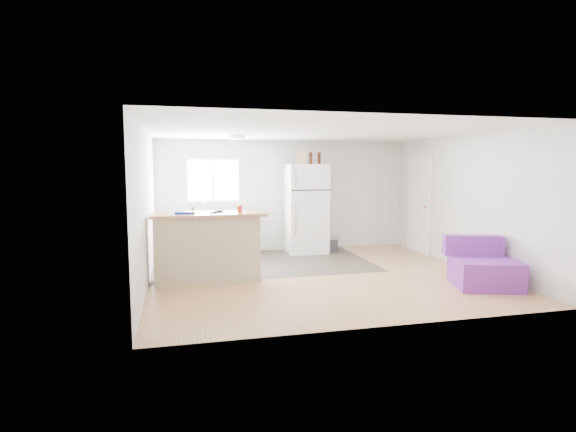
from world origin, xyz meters
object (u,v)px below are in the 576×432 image
(refrigerator, at_px, (306,209))
(cardboard_box, at_px, (302,157))
(mop, at_px, (187,269))
(bottle_left, at_px, (311,158))
(cooler, at_px, (328,244))
(purple_seat, at_px, (483,269))
(bottle_right, at_px, (319,158))
(peninsula, at_px, (207,247))
(blue_tray, at_px, (185,213))
(kitchen_cabinets, at_px, (206,234))
(red_cup, at_px, (240,208))
(cleaner_jug, at_px, (216,272))

(refrigerator, relative_size, cardboard_box, 6.28)
(mop, relative_size, bottle_left, 4.90)
(cooler, xyz_separation_m, purple_seat, (1.37, -3.34, 0.11))
(purple_seat, distance_m, cardboard_box, 4.23)
(cardboard_box, xyz_separation_m, bottle_right, (0.39, 0.01, -0.02))
(purple_seat, distance_m, mop, 4.57)
(cooler, bearing_deg, purple_seat, -54.59)
(mop, distance_m, bottle_right, 3.94)
(cardboard_box, distance_m, bottle_right, 0.39)
(peninsula, height_order, bottle_right, bottle_right)
(purple_seat, distance_m, blue_tray, 4.69)
(peninsula, height_order, refrigerator, refrigerator)
(peninsula, relative_size, blue_tray, 5.96)
(kitchen_cabinets, distance_m, refrigerator, 2.17)
(mop, bearing_deg, kitchen_cabinets, 66.36)
(purple_seat, distance_m, red_cup, 3.90)
(bottle_right, bearing_deg, bottle_left, -165.54)
(refrigerator, xyz_separation_m, blue_tray, (-2.55, -2.03, 0.17))
(purple_seat, distance_m, bottle_left, 4.11)
(bottle_left, bearing_deg, mop, -141.81)
(refrigerator, bearing_deg, cooler, 4.89)
(purple_seat, relative_size, mop, 0.92)
(kitchen_cabinets, distance_m, cooler, 2.65)
(refrigerator, xyz_separation_m, cleaner_jug, (-2.07, -2.03, -0.80))
(peninsula, relative_size, bottle_left, 7.15)
(peninsula, distance_m, bottle_left, 3.32)
(kitchen_cabinets, height_order, bottle_left, bottle_left)
(purple_seat, height_order, cleaner_jug, purple_seat)
(peninsula, xyz_separation_m, mop, (-0.33, -0.13, -0.32))
(red_cup, bearing_deg, refrigerator, 49.76)
(mop, height_order, bottle_left, bottle_left)
(cleaner_jug, bearing_deg, bottle_left, 23.33)
(refrigerator, bearing_deg, bottle_left, -31.11)
(kitchen_cabinets, relative_size, red_cup, 17.12)
(red_cup, bearing_deg, purple_seat, -20.45)
(blue_tray, height_order, bottle_left, bottle_left)
(blue_tray, bearing_deg, bottle_left, 36.89)
(cleaner_jug, xyz_separation_m, mop, (-0.46, -0.08, 0.09))
(kitchen_cabinets, xyz_separation_m, bottle_left, (2.20, -0.15, 1.55))
(cooler, height_order, blue_tray, blue_tray)
(kitchen_cabinets, height_order, cardboard_box, cardboard_box)
(blue_tray, bearing_deg, refrigerator, 38.53)
(blue_tray, bearing_deg, kitchen_cabinets, 78.47)
(kitchen_cabinets, xyz_separation_m, mop, (-0.42, -2.21, -0.22))
(cooler, xyz_separation_m, red_cup, (-2.19, -2.01, 0.99))
(cooler, xyz_separation_m, cleaner_jug, (-2.59, -2.06, -0.02))
(blue_tray, bearing_deg, bottle_right, 35.59)
(kitchen_cabinets, xyz_separation_m, refrigerator, (2.11, -0.10, 0.49))
(purple_seat, distance_m, cleaner_jug, 4.16)
(red_cup, xyz_separation_m, blue_tray, (-0.87, -0.04, -0.04))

